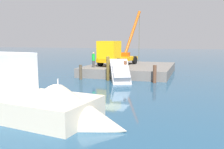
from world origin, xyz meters
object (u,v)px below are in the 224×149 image
object	(u,v)px
dock_worker	(93,60)
moored_yacht	(25,108)
salvaged_car	(121,75)
crane_truck	(115,53)

from	to	relation	value
dock_worker	moored_yacht	xyz separation A→B (m)	(14.75, 2.07, -1.46)
dock_worker	salvaged_car	bearing A→B (deg)	52.99
crane_truck	moored_yacht	distance (m)	17.29
dock_worker	salvaged_car	xyz separation A→B (m)	(3.04, 4.04, -1.17)
dock_worker	moored_yacht	bearing A→B (deg)	7.98
salvaged_car	dock_worker	bearing A→B (deg)	-127.01
dock_worker	moored_yacht	distance (m)	14.96
salvaged_car	moored_yacht	world-z (taller)	moored_yacht
crane_truck	salvaged_car	size ratio (longest dim) A/B	1.96
crane_truck	moored_yacht	xyz separation A→B (m)	(17.16, 0.27, -2.05)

